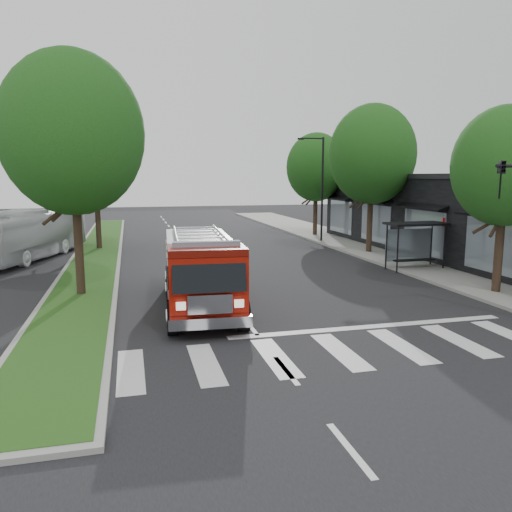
{
  "coord_description": "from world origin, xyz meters",
  "views": [
    {
      "loc": [
        -3.87,
        -16.0,
        5.11
      ],
      "look_at": [
        1.2,
        3.96,
        1.8
      ],
      "focal_mm": 35.0,
      "sensor_mm": 36.0,
      "label": 1
    }
  ],
  "objects": [
    {
      "name": "tree_right_mid",
      "position": [
        11.5,
        14.0,
        6.49
      ],
      "size": [
        5.6,
        5.6,
        9.72
      ],
      "color": "black",
      "rests_on": "ground"
    },
    {
      "name": "storefront_row",
      "position": [
        17.0,
        10.0,
        2.5
      ],
      "size": [
        8.0,
        30.0,
        5.0
      ],
      "primitive_type": "cube",
      "color": "black",
      "rests_on": "ground"
    },
    {
      "name": "sidewalk_right",
      "position": [
        12.5,
        10.0,
        0.07
      ],
      "size": [
        5.0,
        80.0,
        0.15
      ],
      "primitive_type": "cube",
      "color": "gray",
      "rests_on": "ground"
    },
    {
      "name": "tree_right_far",
      "position": [
        11.5,
        24.0,
        5.84
      ],
      "size": [
        5.0,
        5.0,
        8.73
      ],
      "color": "black",
      "rests_on": "ground"
    },
    {
      "name": "tree_median_near",
      "position": [
        -6.0,
        6.0,
        6.81
      ],
      "size": [
        5.8,
        5.8,
        10.16
      ],
      "color": "black",
      "rests_on": "ground"
    },
    {
      "name": "city_bus",
      "position": [
        -9.92,
        17.37,
        1.53
      ],
      "size": [
        5.79,
        11.25,
        3.06
      ],
      "primitive_type": "imported",
      "rotation": [
        0.0,
        0.0,
        -0.31
      ],
      "color": "silver",
      "rests_on": "ground"
    },
    {
      "name": "tree_median_far",
      "position": [
        -6.0,
        20.0,
        6.49
      ],
      "size": [
        5.6,
        5.6,
        9.72
      ],
      "color": "black",
      "rests_on": "ground"
    },
    {
      "name": "bus_shelter",
      "position": [
        11.2,
        8.15,
        2.04
      ],
      "size": [
        3.2,
        1.6,
        2.61
      ],
      "color": "black",
      "rests_on": "ground"
    },
    {
      "name": "median",
      "position": [
        -6.0,
        18.0,
        0.08
      ],
      "size": [
        3.0,
        50.0,
        0.15
      ],
      "color": "gray",
      "rests_on": "ground"
    },
    {
      "name": "fire_engine",
      "position": [
        -1.27,
        3.07,
        1.44
      ],
      "size": [
        3.18,
        8.82,
        3.01
      ],
      "rotation": [
        0.0,
        0.0,
        -0.07
      ],
      "color": "#5A0B04",
      "rests_on": "ground"
    },
    {
      "name": "streetlight_right_far",
      "position": [
        10.35,
        20.0,
        4.48
      ],
      "size": [
        2.11,
        0.2,
        8.0
      ],
      "color": "black",
      "rests_on": "ground"
    },
    {
      "name": "ground",
      "position": [
        0.0,
        0.0,
        0.0
      ],
      "size": [
        140.0,
        140.0,
        0.0
      ],
      "primitive_type": "plane",
      "color": "black",
      "rests_on": "ground"
    },
    {
      "name": "tree_right_near",
      "position": [
        11.5,
        2.0,
        5.51
      ],
      "size": [
        4.4,
        4.4,
        8.05
      ],
      "color": "black",
      "rests_on": "ground"
    }
  ]
}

